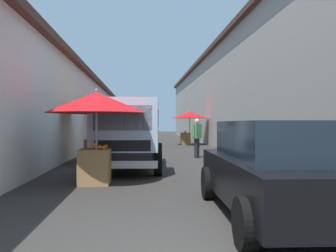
# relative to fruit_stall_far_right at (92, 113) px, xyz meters

# --- Properties ---
(ground) EXTENTS (90.00, 90.00, 0.00)m
(ground) POSITION_rel_fruit_stall_far_right_xyz_m (3.92, -2.60, -1.79)
(ground) COLOR #33302D
(building_left_whitewash) EXTENTS (49.80, 7.50, 4.11)m
(building_left_whitewash) POSITION_rel_fruit_stall_far_right_xyz_m (6.17, 4.46, 0.27)
(building_left_whitewash) COLOR silver
(building_left_whitewash) RESTS_ON ground
(building_right_concrete) EXTENTS (49.80, 7.50, 6.14)m
(building_right_concrete) POSITION_rel_fruit_stall_far_right_xyz_m (6.17, -9.67, 1.29)
(building_right_concrete) COLOR #A39E93
(building_right_concrete) RESTS_ON ground
(fruit_stall_far_right) EXTENTS (2.66, 2.66, 2.26)m
(fruit_stall_far_right) POSITION_rel_fruit_stall_far_right_xyz_m (0.00, 0.00, 0.00)
(fruit_stall_far_right) COLOR #9E9EA3
(fruit_stall_far_right) RESTS_ON ground
(fruit_stall_mid_lane) EXTENTS (2.23, 2.23, 2.43)m
(fruit_stall_mid_lane) POSITION_rel_fruit_stall_far_right_xyz_m (4.65, -0.29, 0.01)
(fruit_stall_mid_lane) COLOR #9E9EA3
(fruit_stall_mid_lane) RESTS_ON ground
(fruit_stall_far_left) EXTENTS (2.34, 2.34, 2.22)m
(fruit_stall_far_left) POSITION_rel_fruit_stall_far_right_xyz_m (-4.75, -0.74, -0.10)
(fruit_stall_far_left) COLOR #9E9EA3
(fruit_stall_far_left) RESTS_ON ground
(fruit_stall_near_right) EXTENTS (2.39, 2.39, 2.26)m
(fruit_stall_near_right) POSITION_rel_fruit_stall_far_right_xyz_m (9.67, -4.92, -0.03)
(fruit_stall_near_right) COLOR #9E9EA3
(fruit_stall_near_right) RESTS_ON ground
(hatchback_car) EXTENTS (3.96, 2.03, 1.45)m
(hatchback_car) POSITION_rel_fruit_stall_far_right_xyz_m (-7.96, -3.85, -1.05)
(hatchback_car) COLOR black
(hatchback_car) RESTS_ON ground
(delivery_truck) EXTENTS (5.01, 2.19, 2.08)m
(delivery_truck) POSITION_rel_fruit_stall_far_right_xyz_m (-2.86, -1.41, -0.75)
(delivery_truck) COLOR black
(delivery_truck) RESTS_ON ground
(vendor_by_crates) EXTENTS (0.53, 0.44, 1.62)m
(vendor_by_crates) POSITION_rel_fruit_stall_far_right_xyz_m (1.19, -4.07, -0.86)
(vendor_by_crates) COLOR #232328
(vendor_by_crates) RESTS_ON ground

